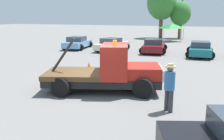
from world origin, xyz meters
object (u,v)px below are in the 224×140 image
(tow_truck, at_px, (109,71))
(canopy_tent_green, at_px, (172,26))
(tree_center, at_px, (162,3))
(parked_car_cream, at_px, (112,45))
(parked_car_skyblue, at_px, (77,43))
(traffic_cone, at_px, (89,66))
(parked_car_maroon, at_px, (154,46))
(utility_pole, at_px, (182,3))
(parked_car_teal, at_px, (200,49))
(tree_left, at_px, (180,14))
(person_near_truck, at_px, (170,84))

(tow_truck, relative_size, canopy_tent_green, 1.96)
(canopy_tent_green, relative_size, tree_center, 0.37)
(parked_car_cream, bearing_deg, parked_car_skyblue, 94.85)
(tree_center, xyz_separation_m, traffic_cone, (0.82, -26.21, -5.25))
(tow_truck, distance_m, traffic_cone, 4.93)
(tree_center, distance_m, traffic_cone, 26.75)
(parked_car_maroon, bearing_deg, utility_pole, -8.80)
(parked_car_teal, height_order, tree_left, tree_left)
(parked_car_cream, bearing_deg, parked_car_teal, -82.83)
(canopy_tent_green, bearing_deg, traffic_cone, -94.45)
(parked_car_maroon, height_order, tree_left, tree_left)
(tree_left, distance_m, traffic_cone, 27.18)
(tow_truck, bearing_deg, person_near_truck, -47.37)
(parked_car_skyblue, distance_m, traffic_cone, 11.31)
(tree_center, height_order, traffic_cone, tree_center)
(parked_car_cream, height_order, canopy_tent_green, canopy_tent_green)
(parked_car_teal, height_order, traffic_cone, parked_car_teal)
(parked_car_maroon, xyz_separation_m, parked_car_teal, (4.33, -0.75, -0.00))
(canopy_tent_green, bearing_deg, parked_car_teal, -69.74)
(tree_center, relative_size, traffic_cone, 14.92)
(parked_car_maroon, distance_m, tree_left, 17.48)
(person_near_truck, bearing_deg, tree_center, 46.02)
(parked_car_cream, bearing_deg, tree_left, -5.06)
(tow_truck, bearing_deg, parked_car_skyblue, 106.04)
(tow_truck, xyz_separation_m, parked_car_teal, (3.28, 12.70, -0.30))
(parked_car_skyblue, relative_size, canopy_tent_green, 1.58)
(parked_car_teal, height_order, utility_pole, utility_pole)
(parked_car_maroon, bearing_deg, parked_car_cream, 89.48)
(parked_car_cream, distance_m, tree_center, 17.86)
(parked_car_skyblue, bearing_deg, parked_car_teal, -101.65)
(person_near_truck, xyz_separation_m, traffic_cone, (-6.20, 5.40, -0.82))
(tree_left, bearing_deg, tow_truck, -88.06)
(parked_car_maroon, bearing_deg, tree_left, -8.60)
(parked_car_maroon, relative_size, parked_car_teal, 1.04)
(person_near_truck, relative_size, canopy_tent_green, 0.61)
(tow_truck, bearing_deg, tree_left, 72.15)
(tow_truck, distance_m, parked_car_teal, 13.12)
(tow_truck, relative_size, parked_car_maroon, 1.20)
(parked_car_teal, distance_m, utility_pole, 20.19)
(parked_car_cream, distance_m, tree_left, 18.55)
(tree_left, bearing_deg, parked_car_skyblue, -115.69)
(canopy_tent_green, xyz_separation_m, tree_center, (-2.50, 4.58, 3.35))
(traffic_cone, bearing_deg, parked_car_cream, 103.32)
(parked_car_cream, xyz_separation_m, parked_car_maroon, (4.20, 0.59, 0.00))
(parked_car_teal, xyz_separation_m, utility_pole, (-4.25, 19.14, 4.86))
(tow_truck, bearing_deg, canopy_tent_green, 73.39)
(tree_center, relative_size, utility_pole, 0.78)
(person_near_truck, bearing_deg, parked_car_teal, 32.79)
(parked_car_skyblue, height_order, canopy_tent_green, canopy_tent_green)
(person_near_truck, distance_m, parked_car_skyblue, 19.37)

